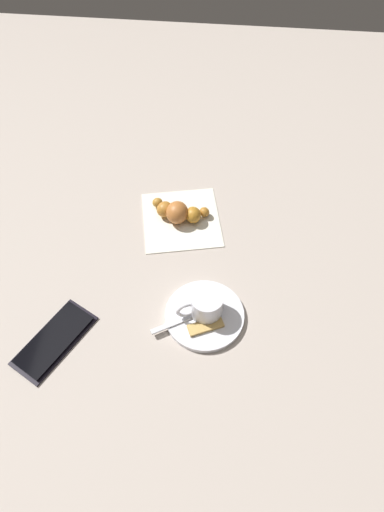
{
  "coord_description": "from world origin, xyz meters",
  "views": [
    {
      "loc": [
        0.49,
        0.06,
        0.71
      ],
      "look_at": [
        -0.0,
        0.01,
        0.03
      ],
      "focal_mm": 32.04,
      "sensor_mm": 36.0,
      "label": 1
    }
  ],
  "objects_px": {
    "cell_phone": "(54,340)",
    "espresso_cup": "(205,305)",
    "sugar_packet": "(206,326)",
    "croissant": "(178,212)",
    "napkin": "(181,219)",
    "teaspoon": "(200,313)",
    "saucer": "(204,315)"
  },
  "relations": [
    {
      "from": "teaspoon",
      "to": "napkin",
      "type": "relative_size",
      "value": 0.77
    },
    {
      "from": "espresso_cup",
      "to": "sugar_packet",
      "type": "distance_m",
      "value": 0.04
    },
    {
      "from": "saucer",
      "to": "sugar_packet",
      "type": "xyz_separation_m",
      "value": [
        0.03,
        0.0,
        0.01
      ]
    },
    {
      "from": "saucer",
      "to": "sugar_packet",
      "type": "relative_size",
      "value": 2.27
    },
    {
      "from": "teaspoon",
      "to": "napkin",
      "type": "bearing_deg",
      "value": -165.1
    },
    {
      "from": "sugar_packet",
      "to": "cell_phone",
      "type": "height_order",
      "value": "sugar_packet"
    },
    {
      "from": "cell_phone",
      "to": "espresso_cup",
      "type": "bearing_deg",
      "value": 106.85
    },
    {
      "from": "sugar_packet",
      "to": "croissant",
      "type": "relative_size",
      "value": 0.48
    },
    {
      "from": "teaspoon",
      "to": "cell_phone",
      "type": "bearing_deg",
      "value": -73.69
    },
    {
      "from": "saucer",
      "to": "napkin",
      "type": "height_order",
      "value": "saucer"
    },
    {
      "from": "croissant",
      "to": "cell_phone",
      "type": "relative_size",
      "value": 0.78
    },
    {
      "from": "saucer",
      "to": "croissant",
      "type": "relative_size",
      "value": 1.09
    },
    {
      "from": "teaspoon",
      "to": "cell_phone",
      "type": "xyz_separation_m",
      "value": [
        0.07,
        -0.24,
        -0.01
      ]
    },
    {
      "from": "saucer",
      "to": "teaspoon",
      "type": "distance_m",
      "value": 0.01
    },
    {
      "from": "sugar_packet",
      "to": "espresso_cup",
      "type": "bearing_deg",
      "value": 72.12
    },
    {
      "from": "teaspoon",
      "to": "croissant",
      "type": "bearing_deg",
      "value": -163.59
    },
    {
      "from": "teaspoon",
      "to": "sugar_packet",
      "type": "bearing_deg",
      "value": 25.06
    },
    {
      "from": "sugar_packet",
      "to": "saucer",
      "type": "bearing_deg",
      "value": 74.3
    },
    {
      "from": "teaspoon",
      "to": "saucer",
      "type": "bearing_deg",
      "value": 98.92
    },
    {
      "from": "napkin",
      "to": "teaspoon",
      "type": "bearing_deg",
      "value": 14.9
    },
    {
      "from": "napkin",
      "to": "croissant",
      "type": "distance_m",
      "value": 0.02
    },
    {
      "from": "espresso_cup",
      "to": "croissant",
      "type": "height_order",
      "value": "espresso_cup"
    },
    {
      "from": "sugar_packet",
      "to": "cell_phone",
      "type": "xyz_separation_m",
      "value": [
        0.05,
        -0.25,
        -0.01
      ]
    },
    {
      "from": "espresso_cup",
      "to": "croissant",
      "type": "xyz_separation_m",
      "value": [
        -0.22,
        -0.07,
        -0.01
      ]
    },
    {
      "from": "espresso_cup",
      "to": "cell_phone",
      "type": "xyz_separation_m",
      "value": [
        0.08,
        -0.25,
        -0.03
      ]
    },
    {
      "from": "teaspoon",
      "to": "napkin",
      "type": "distance_m",
      "value": 0.23
    },
    {
      "from": "sugar_packet",
      "to": "napkin",
      "type": "distance_m",
      "value": 0.25
    },
    {
      "from": "saucer",
      "to": "croissant",
      "type": "bearing_deg",
      "value": -161.74
    },
    {
      "from": "saucer",
      "to": "napkin",
      "type": "distance_m",
      "value": 0.23
    },
    {
      "from": "espresso_cup",
      "to": "sugar_packet",
      "type": "height_order",
      "value": "espresso_cup"
    },
    {
      "from": "saucer",
      "to": "croissant",
      "type": "distance_m",
      "value": 0.23
    },
    {
      "from": "saucer",
      "to": "teaspoon",
      "type": "height_order",
      "value": "teaspoon"
    }
  ]
}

